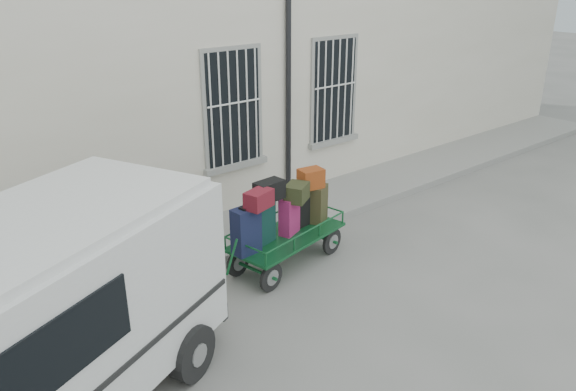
% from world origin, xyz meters
% --- Properties ---
extents(ground, '(80.00, 80.00, 0.00)m').
position_xyz_m(ground, '(0.00, 0.00, 0.00)').
color(ground, '#63635E').
rests_on(ground, ground).
extents(building, '(24.00, 5.15, 6.00)m').
position_xyz_m(building, '(0.00, 5.50, 3.00)').
color(building, beige).
rests_on(building, ground).
extents(sidewalk, '(24.00, 1.70, 0.15)m').
position_xyz_m(sidewalk, '(0.00, 2.20, 0.07)').
color(sidewalk, gray).
rests_on(sidewalk, ground).
extents(luggage_cart, '(2.55, 1.34, 1.60)m').
position_xyz_m(luggage_cart, '(-0.98, 0.70, 0.88)').
color(luggage_cart, black).
rests_on(luggage_cart, ground).
extents(van, '(5.19, 3.81, 2.43)m').
position_xyz_m(van, '(-5.51, -0.56, 1.39)').
color(van, silver).
rests_on(van, ground).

